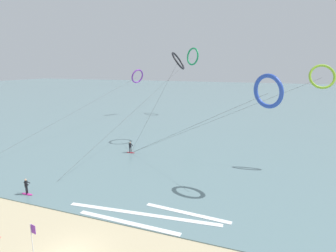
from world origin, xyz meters
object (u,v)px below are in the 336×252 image
kite_charcoal (178,61)px  kite_violet (137,76)px  surfer_magenta (27,188)px  surfer_crimson (130,148)px  kite_cobalt (268,91)px  kite_emerald (193,57)px  beach_flag (33,239)px  kite_lime (321,77)px

kite_charcoal → kite_violet: 28.30m
surfer_magenta → surfer_crimson: 16.45m
kite_cobalt → kite_emerald: kite_emerald is taller
surfer_magenta → kite_cobalt: size_ratio=0.08×
beach_flag → kite_violet: bearing=109.7°
surfer_magenta → surfer_crimson: same height
surfer_crimson → kite_emerald: bearing=-162.5°
kite_charcoal → kite_lime: (20.24, -6.05, -2.03)m
kite_lime → beach_flag: kite_lime is taller
kite_emerald → kite_charcoal: kite_emerald is taller
surfer_crimson → beach_flag: size_ratio=0.55×
kite_emerald → beach_flag: kite_emerald is taller
beach_flag → surfer_crimson: bearing=103.2°
kite_cobalt → kite_emerald: size_ratio=0.41×
kite_cobalt → kite_charcoal: (-14.42, 15.56, 3.14)m
kite_emerald → kite_charcoal: bearing=-44.0°
kite_cobalt → kite_charcoal: bearing=-10.2°
surfer_crimson → kite_emerald: size_ratio=0.03×
surfer_crimson → kite_violet: size_ratio=0.04×
surfer_magenta → kite_charcoal: (8.00, 24.65, 12.90)m
kite_lime → surfer_crimson: bearing=173.1°
surfer_magenta → kite_cobalt: bearing=84.3°
kite_emerald → kite_lime: size_ratio=1.90×
kite_cobalt → beach_flag: (-13.47, -16.81, -8.53)m
kite_cobalt → kite_violet: 49.29m
surfer_magenta → kite_lime: (28.25, 18.60, 10.87)m
kite_cobalt → kite_emerald: (-19.65, 43.00, 4.60)m
kite_cobalt → beach_flag: bearing=88.2°
surfer_crimson → kite_lime: size_ratio=0.06×
kite_violet → surfer_magenta: bearing=35.8°
kite_lime → kite_violet: bearing=131.9°
beach_flag → kite_lime: bearing=53.8°
surfer_magenta → beach_flag: 11.89m
kite_charcoal → surfer_crimson: bearing=145.9°
beach_flag → kite_emerald: bearing=95.9°
kite_violet → beach_flag: size_ratio=14.56×
kite_cobalt → kite_lime: kite_lime is taller
surfer_magenta → kite_lime: size_ratio=0.06×
kite_charcoal → kite_cobalt: bearing=-142.7°
surfer_crimson → kite_charcoal: size_ratio=0.11×
kite_lime → kite_violet: (-38.50, 27.39, -1.51)m
surfer_crimson → kite_charcoal: (4.64, 8.55, 12.90)m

